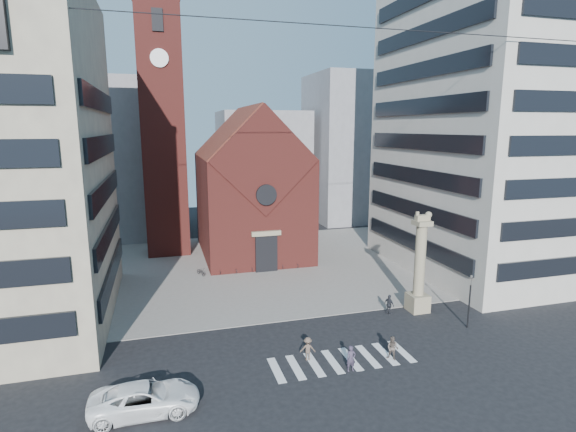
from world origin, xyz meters
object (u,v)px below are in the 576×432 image
object	(u,v)px
pedestrian_2	(389,305)
scooter_0	(201,272)
traffic_light	(470,300)
pedestrian_1	(393,348)
lion_column	(419,272)
pedestrian_0	(351,359)
white_car	(145,399)

from	to	relation	value
pedestrian_2	scooter_0	distance (m)	20.38
pedestrian_2	traffic_light	bearing A→B (deg)	-150.83
traffic_light	pedestrian_1	xyz separation A→B (m)	(-8.12, -2.83, -1.46)
pedestrian_1	lion_column	bearing A→B (deg)	93.78
lion_column	traffic_light	xyz separation A→B (m)	(1.99, -4.00, -1.17)
pedestrian_0	pedestrian_2	world-z (taller)	pedestrian_2
traffic_light	white_car	size ratio (longest dim) A/B	0.73
traffic_light	pedestrian_2	bearing A→B (deg)	139.51
traffic_light	scooter_0	distance (m)	26.58
pedestrian_0	scooter_0	distance (m)	23.16
pedestrian_0	pedestrian_1	world-z (taller)	pedestrian_0
pedestrian_1	pedestrian_2	size ratio (longest dim) A/B	0.96
lion_column	pedestrian_1	size ratio (longest dim) A/B	5.25
white_car	pedestrian_0	xyz separation A→B (m)	(12.63, 0.87, 0.03)
traffic_light	lion_column	bearing A→B (deg)	116.46
pedestrian_2	lion_column	bearing A→B (deg)	-110.34
traffic_light	pedestrian_0	xyz separation A→B (m)	(-11.39, -3.38, -1.44)
traffic_light	pedestrian_0	bearing A→B (deg)	-163.49
lion_column	pedestrian_0	world-z (taller)	lion_column
pedestrian_0	pedestrian_2	xyz separation A→B (m)	(6.71, 7.38, 0.01)
traffic_light	white_car	distance (m)	24.44
lion_column	pedestrian_2	xyz separation A→B (m)	(-2.69, 0.00, -2.60)
pedestrian_0	pedestrian_1	distance (m)	3.32
pedestrian_2	scooter_0	size ratio (longest dim) A/B	1.13
traffic_light	scooter_0	size ratio (longest dim) A/B	2.83
lion_column	scooter_0	xyz separation A→B (m)	(-17.01, 14.50, -3.01)
lion_column	scooter_0	bearing A→B (deg)	139.56
white_car	pedestrian_0	bearing A→B (deg)	-85.74
pedestrian_0	pedestrian_2	distance (m)	9.97
scooter_0	pedestrian_2	bearing A→B (deg)	-70.34
scooter_0	lion_column	bearing A→B (deg)	-65.42
lion_column	pedestrian_2	size ratio (longest dim) A/B	5.06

